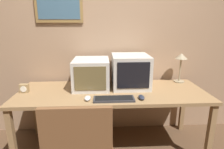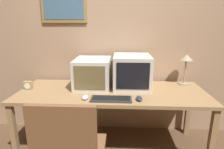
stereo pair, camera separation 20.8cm
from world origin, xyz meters
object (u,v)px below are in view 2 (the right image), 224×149
(mouse_far_corner, at_px, (85,97))
(mouse_near_keyboard, at_px, (139,98))
(monitor_left, at_px, (93,73))
(desk_clock, at_px, (28,85))
(monitor_right, at_px, (132,71))
(keyboard_main, at_px, (111,99))
(desk_lamp, at_px, (186,62))

(mouse_far_corner, bearing_deg, mouse_near_keyboard, -0.48)
(monitor_left, xyz_separation_m, desk_clock, (-0.74, -0.14, -0.12))
(desk_clock, bearing_deg, monitor_right, 7.30)
(keyboard_main, xyz_separation_m, mouse_far_corner, (-0.27, 0.02, 0.01))
(keyboard_main, bearing_deg, desk_lamp, 32.07)
(monitor_right, relative_size, desk_clock, 4.86)
(keyboard_main, height_order, mouse_far_corner, mouse_far_corner)
(desk_lamp, bearing_deg, monitor_left, -172.60)
(keyboard_main, distance_m, mouse_far_corner, 0.27)
(mouse_near_keyboard, relative_size, desk_lamp, 0.31)
(monitor_left, distance_m, desk_lamp, 1.15)
(monitor_left, xyz_separation_m, mouse_far_corner, (-0.02, -0.39, -0.15))
(mouse_far_corner, height_order, desk_lamp, desk_lamp)
(keyboard_main, relative_size, desk_clock, 4.24)
(monitor_left, height_order, desk_lamp, desk_lamp)
(monitor_left, height_order, desk_clock, monitor_left)
(mouse_near_keyboard, bearing_deg, monitor_left, 142.82)
(mouse_far_corner, distance_m, desk_lamp, 1.30)
(monitor_left, height_order, mouse_near_keyboard, monitor_left)
(keyboard_main, relative_size, mouse_near_keyboard, 3.49)
(mouse_far_corner, bearing_deg, monitor_left, 86.73)
(monitor_right, distance_m, mouse_far_corner, 0.66)
(monitor_left, bearing_deg, monitor_right, 1.45)
(mouse_near_keyboard, xyz_separation_m, desk_clock, (-1.26, 0.25, 0.03))
(monitor_right, xyz_separation_m, mouse_near_keyboard, (0.06, -0.41, -0.17))
(monitor_left, distance_m, keyboard_main, 0.50)
(keyboard_main, xyz_separation_m, desk_clock, (-0.98, 0.27, 0.04))
(mouse_near_keyboard, height_order, desk_clock, desk_clock)
(mouse_near_keyboard, distance_m, desk_clock, 1.29)
(monitor_right, height_order, desk_lamp, monitor_right)
(monitor_left, relative_size, mouse_far_corner, 4.14)
(mouse_far_corner, bearing_deg, keyboard_main, -4.12)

